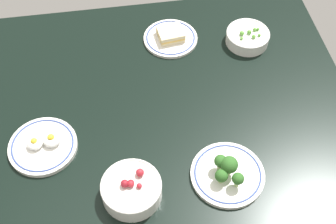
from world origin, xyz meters
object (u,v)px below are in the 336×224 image
plate_eggs (43,145)px  plate_sandwich (171,37)px  bowl_peas (247,37)px  plate_broccoli (227,173)px  bowl_berries (132,189)px

plate_eggs → plate_sandwich: plate_eggs is taller
plate_sandwich → bowl_peas: (26.09, -5.26, 1.19)cm
plate_sandwich → plate_broccoli: bearing=-82.8°
plate_sandwich → bowl_peas: 26.64cm
plate_eggs → bowl_peas: 77.11cm
plate_broccoli → bowl_peas: plate_broccoli is taller
bowl_berries → plate_broccoli: bearing=3.4°
plate_broccoli → bowl_peas: (19.05, 50.63, 0.45)cm
plate_broccoli → bowl_peas: size_ratio=1.38×
plate_broccoli → bowl_peas: 54.09cm
bowl_berries → plate_eggs: bearing=141.5°
plate_eggs → plate_broccoli: bearing=-19.0°
bowl_peas → bowl_berries: bowl_berries is taller
plate_eggs → bowl_berries: size_ratio=1.22×
bowl_berries → plate_sandwich: bearing=71.1°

